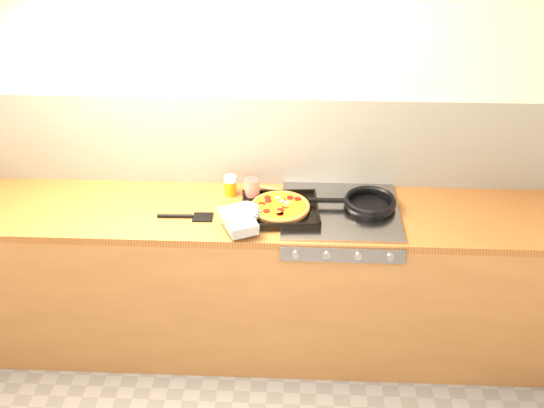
{
  "coord_description": "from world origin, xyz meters",
  "views": [
    {
      "loc": [
        0.23,
        -1.69,
        2.62
      ],
      "look_at": [
        0.1,
        1.08,
        0.95
      ],
      "focal_mm": 42.0,
      "sensor_mm": 36.0,
      "label": 1
    }
  ],
  "objects_px": {
    "tomato_can": "(252,189)",
    "juice_glass": "(230,185)",
    "pizza_on_tray": "(269,210)",
    "frying_pan": "(369,203)"
  },
  "relations": [
    {
      "from": "tomato_can",
      "to": "pizza_on_tray",
      "type": "bearing_deg",
      "value": -62.22
    },
    {
      "from": "pizza_on_tray",
      "to": "frying_pan",
      "type": "distance_m",
      "value": 0.52
    },
    {
      "from": "frying_pan",
      "to": "tomato_can",
      "type": "height_order",
      "value": "tomato_can"
    },
    {
      "from": "frying_pan",
      "to": "pizza_on_tray",
      "type": "bearing_deg",
      "value": -168.5
    },
    {
      "from": "tomato_can",
      "to": "juice_glass",
      "type": "distance_m",
      "value": 0.12
    },
    {
      "from": "juice_glass",
      "to": "frying_pan",
      "type": "bearing_deg",
      "value": -9.15
    },
    {
      "from": "pizza_on_tray",
      "to": "tomato_can",
      "type": "bearing_deg",
      "value": 117.78
    },
    {
      "from": "frying_pan",
      "to": "tomato_can",
      "type": "bearing_deg",
      "value": 172.57
    },
    {
      "from": "frying_pan",
      "to": "tomato_can",
      "type": "distance_m",
      "value": 0.61
    },
    {
      "from": "pizza_on_tray",
      "to": "tomato_can",
      "type": "xyz_separation_m",
      "value": [
        -0.1,
        0.18,
        0.02
      ]
    }
  ]
}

